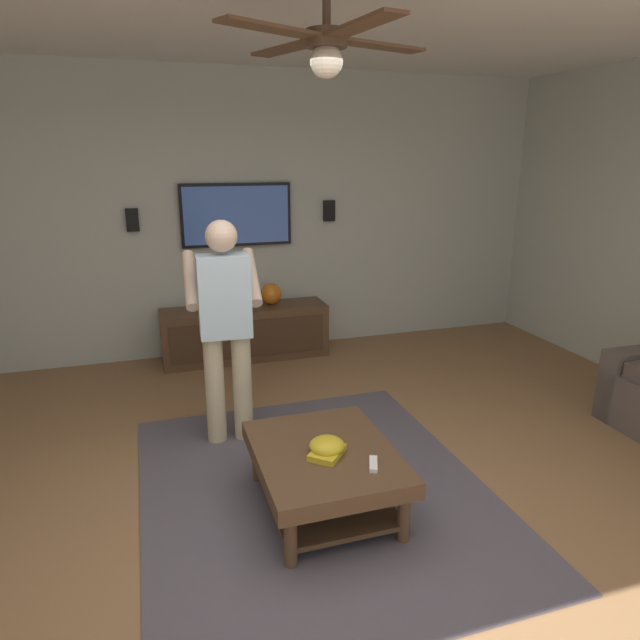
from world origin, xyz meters
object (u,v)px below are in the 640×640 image
Objects in this scene: tv at (236,215)px; person_standing at (225,320)px; remote_white at (373,464)px; wall_speaker_left at (329,211)px; media_console at (245,333)px; bowl at (327,446)px; coffee_table at (324,465)px; book at (327,453)px; vase_round at (271,294)px; wall_speaker_right at (132,220)px; ceiling_fan at (326,45)px.

tv reaches higher than person_standing.
remote_white is 0.68× the size of wall_speaker_left.
media_console is 1.87m from person_standing.
bowl is at bearing 66.01° from remote_white.
coffee_table is at bearing 161.01° from wall_speaker_left.
book is at bearing 70.66° from remote_white.
bowl is (-1.10, -0.40, -0.49)m from person_standing.
wall_speaker_left is (3.26, -0.83, 1.07)m from remote_white.
bowl is (-0.04, -0.00, 0.15)m from coffee_table.
book is 1.00× the size of wall_speaker_left.
person_standing is 2.48m from wall_speaker_left.
vase_round is (0.05, -0.30, 0.39)m from media_console.
tv is at bearing -9.33° from person_standing.
wall_speaker_left is (0.25, -1.00, 1.20)m from media_console.
wall_speaker_right is at bearing -104.04° from media_console.
person_standing is 1.91m from vase_round.
tv is at bearing -180.00° from media_console.
person_standing is at bearing 20.07° from bowl.
person_standing is at bearing 60.34° from book.
coffee_table is 3.21m from tv.
tv is at bearing 25.57° from remote_white.
tv reaches higher than remote_white.
tv is 5.44× the size of bowl.
wall_speaker_left reaches higher than remote_white.
vase_round is at bearing -6.56° from ceiling_fan.
vase_round is at bearing -6.50° from bowl.
tv is at bearing 56.73° from vase_round.
wall_speaker_right is at bearing 81.03° from vase_round.
bowl is (-2.79, 0.03, 0.17)m from media_console.
media_console is 11.33× the size of remote_white.
tv is 0.69× the size of person_standing.
book is at bearing 175.17° from coffee_table.
bowl is 3.35m from wall_speaker_right.
wall_speaker_left reaches higher than book.
person_standing reaches higher than wall_speaker_right.
wall_speaker_right is at bearing 19.91° from person_standing.
media_console is 1.04× the size of person_standing.
remote_white is 0.68× the size of book.
media_console reaches higher than coffee_table.
book is (-1.12, -0.39, -0.51)m from person_standing.
remote_white is (-3.00, -0.17, 0.14)m from media_console.
book is at bearing -162.30° from wall_speaker_right.
bowl is at bearing -156.78° from person_standing.
media_console is 1.59m from wall_speaker_left.
wall_speaker_left is (3.07, -1.04, 1.06)m from book.
vase_round is 1.54m from wall_speaker_right.
media_console is 1.57m from wall_speaker_right.
person_standing is at bearing -12.48° from tv.
bowl is 1.39× the size of remote_white.
ceiling_fan reaches higher than vase_round.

